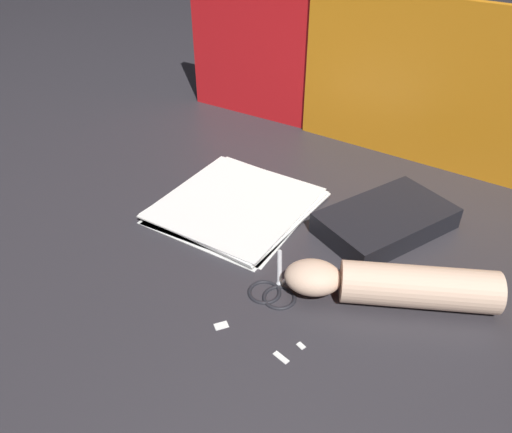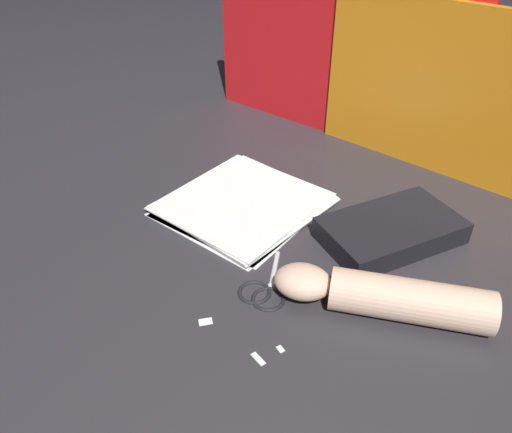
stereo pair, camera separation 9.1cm
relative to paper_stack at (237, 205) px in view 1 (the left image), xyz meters
name	(u,v)px [view 1 (the left image)]	position (x,y,z in m)	size (l,w,h in m)	color
ground_plane	(259,235)	(0.09, -0.05, -0.01)	(6.00, 6.00, 0.00)	#2D2B30
backdrop_panel_left	(308,38)	(-0.09, 0.42, 0.23)	(0.70, 0.06, 0.47)	red
backdrop_panel_center	(443,89)	(0.26, 0.42, 0.18)	(0.67, 0.04, 0.37)	orange
paper_stack	(237,205)	(0.00, 0.00, 0.00)	(0.30, 0.32, 0.02)	white
book_closed	(386,221)	(0.28, 0.11, 0.01)	(0.23, 0.29, 0.04)	black
scissors	(276,287)	(0.20, -0.15, 0.00)	(0.11, 0.15, 0.01)	silver
hand_forearm	(394,283)	(0.37, -0.06, 0.03)	(0.33, 0.23, 0.07)	beige
paper_scrap_near	(301,345)	(0.30, -0.23, -0.01)	(0.02, 0.01, 0.00)	white
paper_scrap_mid	(221,325)	(0.18, -0.27, -0.01)	(0.02, 0.03, 0.00)	white
paper_scrap_far	(281,357)	(0.29, -0.27, -0.01)	(0.03, 0.01, 0.00)	white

